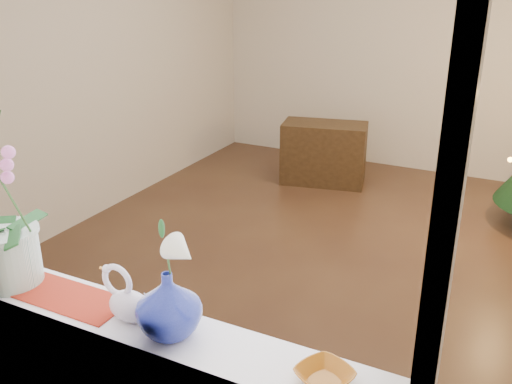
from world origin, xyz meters
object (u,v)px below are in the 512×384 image
paperweight (172,330)px  side_table (324,153)px  swan (129,295)px  amber_dish (324,377)px  blue_vase (168,300)px

paperweight → side_table: (-0.94, 4.02, -0.64)m
swan → amber_dish: (0.74, 0.00, -0.08)m
swan → blue_vase: 0.18m
blue_vase → amber_dish: bearing=1.1°
side_table → paperweight: bearing=-89.5°
swan → paperweight: (0.20, -0.03, -0.06)m
swan → side_table: (-0.74, 3.99, -0.70)m
blue_vase → side_table: 4.17m
swan → amber_dish: size_ratio=1.63×
paperweight → amber_dish: (0.54, 0.03, -0.02)m
blue_vase → swan: bearing=177.1°
amber_dish → swan: bearing=-179.9°
swan → paperweight: swan is taller
blue_vase → amber_dish: (0.56, 0.01, -0.12)m
paperweight → side_table: bearing=103.2°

